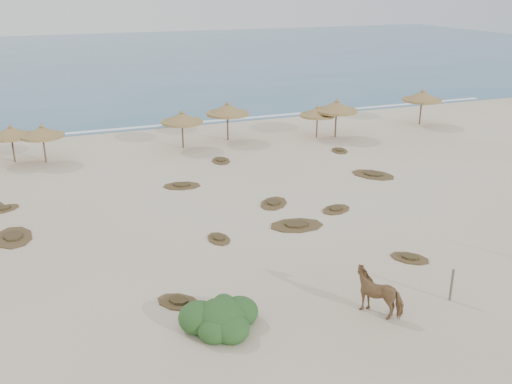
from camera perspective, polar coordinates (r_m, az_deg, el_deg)
ground at (r=26.49m, az=0.79°, el=-5.91°), size 160.00×160.00×0.00m
ocean at (r=98.13m, az=-16.27°, el=12.62°), size 200.00×100.00×0.01m
foam_line at (r=50.23m, az=-10.47°, el=6.47°), size 70.00×0.60×0.01m
palapa_1 at (r=42.32m, az=-23.33°, el=5.47°), size 3.60×3.60×2.68m
palapa_2 at (r=41.51m, az=-20.60°, el=5.60°), size 3.48×3.48×2.70m
palapa_3 at (r=42.65m, az=-7.42°, el=7.30°), size 3.26×3.26×2.90m
palapa_4 at (r=44.50m, az=-2.88°, el=8.20°), size 4.00×4.00×3.10m
palapa_5 at (r=45.61m, az=6.16°, el=7.93°), size 3.00×3.00×2.63m
palapa_6 at (r=45.82m, az=8.06°, el=8.40°), size 4.38×4.38×3.13m
palapa_7 at (r=51.70m, az=16.28°, el=9.14°), size 3.60×3.60×3.14m
horse at (r=22.03m, az=12.26°, el=-9.72°), size 1.94×2.14×1.68m
fence_post_near at (r=23.57m, az=18.98°, el=-8.77°), size 0.10×0.10×1.35m
bush at (r=20.82m, az=-3.54°, el=-12.47°), size 2.94×2.59×1.32m
scrub_1 at (r=30.14m, az=-23.10°, el=-4.17°), size 1.91×2.82×0.16m
scrub_2 at (r=27.64m, az=-3.75°, el=-4.67°), size 1.11×1.64×0.16m
scrub_3 at (r=31.92m, az=1.77°, el=-1.12°), size 2.48×2.58×0.16m
scrub_4 at (r=31.36m, az=8.01°, el=-1.71°), size 2.19×1.85×0.16m
scrub_5 at (r=37.43m, az=11.63°, el=1.72°), size 3.15×3.38×0.16m
scrub_7 at (r=39.67m, az=-3.52°, el=3.16°), size 1.56×2.10×0.16m
scrub_8 at (r=34.05m, az=-23.90°, el=-1.53°), size 2.01×1.79×0.16m
scrub_9 at (r=29.14m, az=4.07°, el=-3.31°), size 3.05×2.26×0.16m
scrub_10 at (r=42.45m, az=8.35°, el=4.13°), size 1.61×2.03×0.16m
scrub_11 at (r=22.66m, az=-7.76°, el=-10.81°), size 2.11×2.11×0.16m
scrub_12 at (r=26.65m, az=15.12°, el=-6.37°), size 2.00×2.07×0.16m
scrub_13 at (r=34.96m, az=-7.43°, el=0.65°), size 2.57×1.99×0.16m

